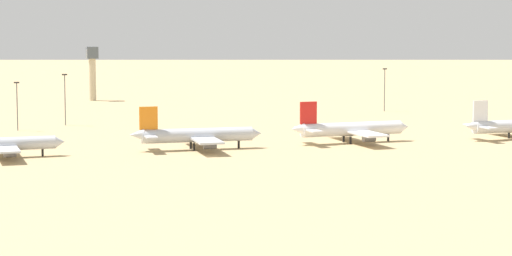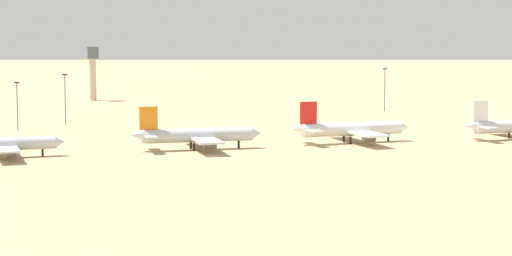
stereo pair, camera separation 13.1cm
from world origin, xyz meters
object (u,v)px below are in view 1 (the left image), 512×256
(light_pole_west, at_px, (65,96))
(light_pole_mid, at_px, (17,103))
(parked_jet_red_2, at_px, (0,144))
(control_tower, at_px, (92,68))
(parked_jet_red_4, at_px, (351,129))
(parked_jet_orange_3, at_px, (196,135))
(light_pole_east, at_px, (385,87))

(light_pole_west, distance_m, light_pole_mid, 21.10)
(parked_jet_red_2, relative_size, control_tower, 1.33)
(control_tower, distance_m, light_pole_west, 113.53)
(parked_jet_red_4, relative_size, light_pole_mid, 2.36)
(light_pole_mid, bearing_deg, parked_jet_orange_3, -57.47)
(light_pole_west, xyz_separation_m, light_pole_east, (130.98, 14.53, -0.24))
(control_tower, height_order, light_pole_east, control_tower)
(parked_jet_red_4, bearing_deg, parked_jet_red_2, 179.40)
(parked_jet_red_2, bearing_deg, light_pole_east, 30.68)
(parked_jet_orange_3, bearing_deg, parked_jet_red_4, 4.50)
(parked_jet_red_2, xyz_separation_m, parked_jet_red_4, (100.67, 0.10, 0.50))
(parked_jet_red_2, height_order, parked_jet_orange_3, parked_jet_orange_3)
(parked_jet_orange_3, relative_size, light_pole_east, 2.14)
(control_tower, bearing_deg, parked_jet_red_2, -106.26)
(parked_jet_orange_3, height_order, light_pole_mid, light_pole_mid)
(light_pole_mid, height_order, light_pole_east, light_pole_east)
(parked_jet_red_4, distance_m, light_pole_west, 107.70)
(parked_jet_red_4, bearing_deg, light_pole_west, 132.09)
(parked_jet_orange_3, relative_size, control_tower, 1.50)
(parked_jet_red_4, distance_m, light_pole_mid, 112.54)
(light_pole_west, bearing_deg, parked_jet_orange_3, -72.13)
(control_tower, xyz_separation_m, light_pole_west, (-27.48, -110.04, -4.94))
(parked_jet_red_4, bearing_deg, light_pole_east, 57.53)
(light_pole_west, relative_size, light_pole_east, 1.03)
(parked_jet_orange_3, height_order, light_pole_east, light_pole_east)
(parked_jet_orange_3, height_order, control_tower, control_tower)
(control_tower, bearing_deg, parked_jet_orange_3, -90.59)
(parked_jet_orange_3, xyz_separation_m, parked_jet_red_4, (47.44, 0.26, 0.07))
(control_tower, distance_m, light_pole_east, 140.93)
(parked_jet_red_4, relative_size, light_pole_east, 2.18)
(control_tower, xyz_separation_m, light_pole_east, (103.50, -95.52, -5.17))
(parked_jet_red_2, distance_m, light_pole_west, 84.03)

